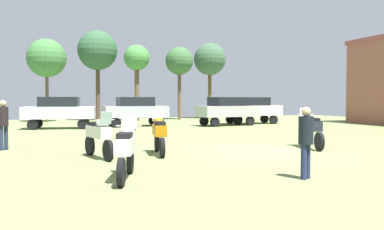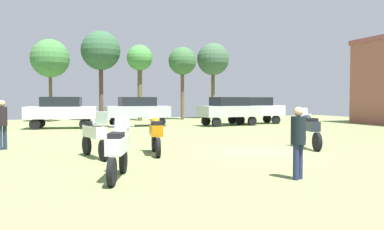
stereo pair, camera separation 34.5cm
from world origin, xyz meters
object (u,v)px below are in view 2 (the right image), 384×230
object	(u,v)px
person_2	(2,121)
tree_3	(140,60)
car_4	(62,110)
motorcycle_2	(309,129)
car_5	(229,109)
tree_2	(213,60)
person_1	(298,137)
tree_1	(50,59)
tree_6	(182,62)
tree_5	(101,51)
motorcycle_7	(95,135)
motorcycle_5	(156,133)
car_1	(254,108)
car_3	(137,109)
motorcycle_8	(118,148)

from	to	relation	value
person_2	tree_3	distance (m)	20.07
car_4	motorcycle_2	bearing A→B (deg)	-138.09
car_5	tree_3	distance (m)	10.42
car_4	tree_2	world-z (taller)	tree_2
car_5	person_1	xyz separation A→B (m)	(-6.05, -17.29, -0.20)
tree_1	tree_6	distance (m)	11.30
person_2	tree_5	size ratio (longest dim) A/B	0.23
car_4	tree_3	world-z (taller)	tree_3
motorcycle_7	person_1	size ratio (longest dim) A/B	1.30
motorcycle_5	car_4	distance (m)	13.51
tree_3	tree_1	bearing A→B (deg)	175.15
car_4	tree_6	xyz separation A→B (m)	(10.47, 7.93, 4.08)
car_1	tree_2	xyz separation A→B (m)	(0.12, 8.60, 4.48)
tree_5	tree_2	bearing A→B (deg)	0.38
car_3	motorcycle_7	bearing A→B (deg)	161.86
motorcycle_8	car_5	size ratio (longest dim) A/B	0.46
motorcycle_8	tree_3	distance (m)	25.27
car_3	person_1	size ratio (longest dim) A/B	2.61
tree_2	tree_5	distance (m)	10.56
car_3	tree_2	world-z (taller)	tree_2
tree_3	tree_5	world-z (taller)	tree_5
car_4	motorcycle_5	bearing A→B (deg)	-158.49
car_1	car_5	bearing A→B (deg)	117.89
car_1	tree_6	world-z (taller)	tree_6
car_1	person_1	world-z (taller)	car_1
motorcycle_8	car_5	distance (m)	18.79
person_1	tree_2	xyz separation A→B (m)	(8.77, 27.13, 4.68)
person_2	motorcycle_7	bearing A→B (deg)	106.25
tree_2	tree_3	size ratio (longest dim) A/B	1.11
motorcycle_8	tree_1	world-z (taller)	tree_1
motorcycle_5	tree_3	world-z (taller)	tree_3
tree_5	tree_6	xyz separation A→B (m)	(7.15, -0.93, -0.79)
person_1	motorcycle_5	bearing A→B (deg)	86.74
motorcycle_2	motorcycle_5	xyz separation A→B (m)	(-5.81, 0.31, -0.02)
motorcycle_5	motorcycle_8	world-z (taller)	motorcycle_5
tree_1	tree_5	size ratio (longest dim) A/B	0.87
car_4	person_1	world-z (taller)	car_4
car_3	car_4	world-z (taller)	same
car_5	tree_2	size ratio (longest dim) A/B	0.62
car_5	tree_1	bearing A→B (deg)	44.51
motorcycle_8	tree_1	size ratio (longest dim) A/B	0.30
person_2	car_4	bearing A→B (deg)	-129.39
motorcycle_5	motorcycle_8	bearing A→B (deg)	-107.72
motorcycle_2	car_1	world-z (taller)	car_1
car_4	car_5	xyz separation A→B (m)	(11.15, -0.91, 0.00)
car_1	tree_2	bearing A→B (deg)	1.69
motorcycle_7	car_1	world-z (taller)	car_1
car_1	car_5	xyz separation A→B (m)	(-2.61, -1.24, 0.00)
motorcycle_7	car_5	distance (m)	16.08
person_1	car_4	bearing A→B (deg)	79.27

